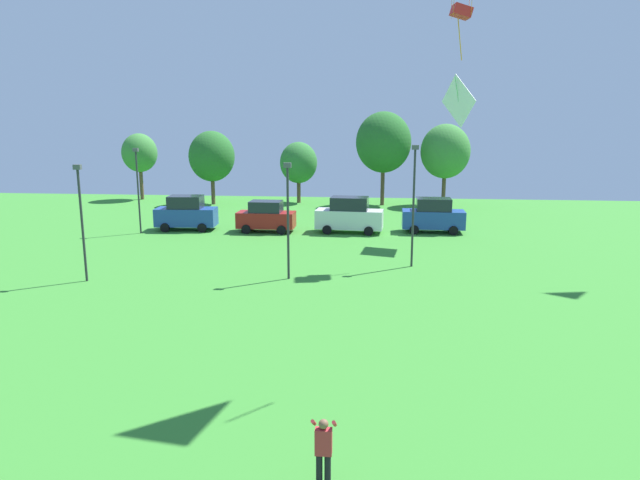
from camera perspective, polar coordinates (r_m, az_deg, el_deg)
person_standing_mid_field at (r=12.78m, az=0.35°, el=-20.12°), size 0.52×0.47×1.62m
kite_flying_5 at (r=33.35m, az=13.98°, el=22.17°), size 1.20×1.11×3.92m
kite_flying_7 at (r=37.27m, az=13.67°, el=13.35°), size 1.71×2.84×3.24m
parked_car_leftmost at (r=42.13m, az=-13.23°, el=2.62°), size 4.37×2.20×2.48m
parked_car_second_from_left at (r=40.46m, az=-5.41°, el=2.34°), size 4.07×2.00×2.21m
parked_car_third_from_left at (r=40.03m, az=2.96°, el=2.49°), size 4.78×2.23×2.53m
parked_car_rightmost_in_row at (r=40.87m, az=11.26°, el=2.40°), size 4.34×2.04×2.43m
light_post_0 at (r=41.42m, az=-17.75°, el=5.21°), size 0.36×0.20×5.91m
light_post_1 at (r=29.64m, az=-22.75°, el=2.24°), size 0.36×0.20×5.69m
light_post_2 at (r=27.77m, az=-3.23°, el=2.62°), size 0.36×0.20×5.74m
light_post_3 at (r=30.53m, az=9.34°, el=4.03°), size 0.36×0.20×6.48m
treeline_tree_0 at (r=59.94m, az=-17.60°, el=8.29°), size 3.46×3.46×6.56m
treeline_tree_1 at (r=54.72m, az=-10.77°, el=8.21°), size 4.26×4.26×6.86m
treeline_tree_2 at (r=54.90m, az=-2.16°, el=7.73°), size 3.55×3.55×5.81m
treeline_tree_3 at (r=53.47m, az=6.37°, el=9.67°), size 5.07×5.07×8.61m
treeline_tree_4 at (r=54.03m, az=12.42°, el=8.64°), size 4.51×4.51×7.50m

